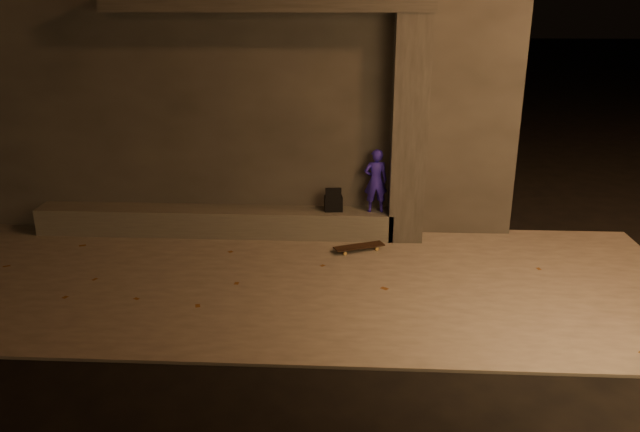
# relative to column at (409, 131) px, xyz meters

# --- Properties ---
(ground) EXTENTS (120.00, 120.00, 0.00)m
(ground) POSITION_rel_column_xyz_m (-1.70, -3.75, -1.84)
(ground) COLOR black
(ground) RESTS_ON ground
(sidewalk) EXTENTS (11.00, 4.40, 0.04)m
(sidewalk) POSITION_rel_column_xyz_m (-1.70, -1.75, -1.82)
(sidewalk) COLOR #655F59
(sidewalk) RESTS_ON ground
(building) EXTENTS (9.00, 5.10, 5.22)m
(building) POSITION_rel_column_xyz_m (-2.70, 2.74, 0.77)
(building) COLOR #34322F
(building) RESTS_ON ground
(ledge) EXTENTS (6.00, 0.55, 0.45)m
(ledge) POSITION_rel_column_xyz_m (-3.20, 0.00, -1.58)
(ledge) COLOR #56544E
(ledge) RESTS_ON sidewalk
(column) EXTENTS (0.55, 0.55, 3.60)m
(column) POSITION_rel_column_xyz_m (0.00, 0.00, 0.00)
(column) COLOR #34322F
(column) RESTS_ON sidewalk
(canopy) EXTENTS (5.00, 0.70, 0.28)m
(canopy) POSITION_rel_column_xyz_m (-2.20, 0.05, 1.94)
(canopy) COLOR #34322F
(canopy) RESTS_ON column
(skateboarder) EXTENTS (0.41, 0.30, 1.06)m
(skateboarder) POSITION_rel_column_xyz_m (-0.50, 0.00, -0.82)
(skateboarder) COLOR #2C1DBE
(skateboarder) RESTS_ON ledge
(backpack) EXTENTS (0.32, 0.22, 0.42)m
(backpack) POSITION_rel_column_xyz_m (-1.19, 0.00, -1.21)
(backpack) COLOR black
(backpack) RESTS_ON ledge
(skateboard) EXTENTS (0.83, 0.51, 0.09)m
(skateboard) POSITION_rel_column_xyz_m (-0.76, -0.65, -1.73)
(skateboard) COLOR black
(skateboard) RESTS_ON sidewalk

